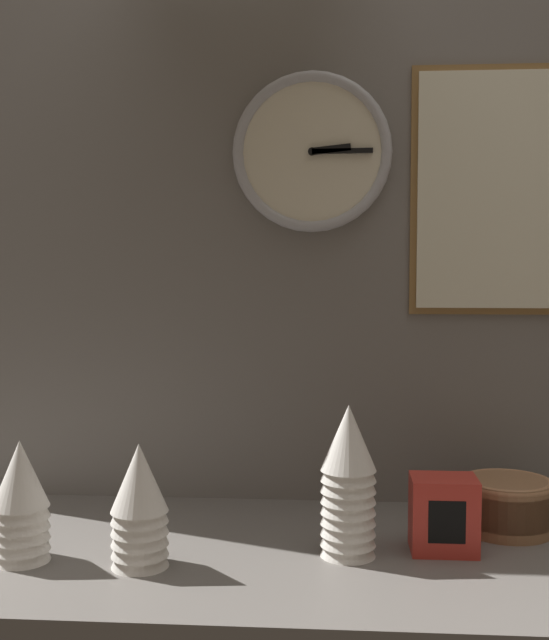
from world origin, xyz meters
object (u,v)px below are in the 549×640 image
(cup_stack_center_left, at_px, (139,505))
(cup_stack_center_right, at_px, (348,481))
(bowl_stack_right, at_px, (507,503))
(wall_clock, at_px, (312,152))
(menu_board, at_px, (522,190))
(napkin_dispenser, at_px, (443,514))
(cup_stack_left, at_px, (21,501))

(cup_stack_center_left, bearing_deg, cup_stack_center_right, 12.19)
(cup_stack_center_left, distance_m, bowl_stack_right, 0.60)
(wall_clock, relative_size, menu_board, 0.65)
(cup_stack_center_left, bearing_deg, bowl_stack_right, 19.16)
(cup_stack_center_left, xyz_separation_m, bowl_stack_right, (0.57, 0.20, -0.04))
(bowl_stack_right, xyz_separation_m, napkin_dispenser, (-0.12, -0.10, 0.01))
(menu_board, distance_m, napkin_dispenser, 0.59)
(menu_board, bearing_deg, bowl_stack_right, -107.71)
(cup_stack_left, bearing_deg, napkin_dispenser, 8.15)
(wall_clock, bearing_deg, cup_stack_left, -142.64)
(cup_stack_left, xyz_separation_m, cup_stack_center_right, (0.49, 0.06, 0.02))
(cup_stack_center_right, distance_m, napkin_dispenser, 0.16)
(bowl_stack_right, xyz_separation_m, wall_clock, (-0.33, 0.13, 0.60))
(cup_stack_center_right, distance_m, wall_clock, 0.59)
(napkin_dispenser, bearing_deg, cup_stack_left, -171.85)
(napkin_dispenser, bearing_deg, cup_stack_center_left, -167.61)
(cup_stack_left, bearing_deg, menu_board, 22.60)
(cup_stack_center_right, relative_size, wall_clock, 0.81)
(cup_stack_left, relative_size, wall_clock, 0.63)
(bowl_stack_right, height_order, menu_board, menu_board)
(cup_stack_center_left, bearing_deg, napkin_dispenser, 12.39)
(wall_clock, height_order, napkin_dispenser, wall_clock)
(cup_stack_left, distance_m, cup_stack_center_right, 0.49)
(wall_clock, xyz_separation_m, napkin_dispenser, (0.21, -0.23, -0.59))
(cup_stack_left, height_order, menu_board, menu_board)
(cup_stack_left, height_order, napkin_dispenser, cup_stack_left)
(cup_stack_center_right, bearing_deg, cup_stack_left, -173.28)
(wall_clock, bearing_deg, menu_board, 1.37)
(cup_stack_center_left, xyz_separation_m, napkin_dispenser, (0.45, 0.10, -0.03))
(cup_stack_center_left, xyz_separation_m, wall_clock, (0.24, 0.33, 0.55))
(cup_stack_center_right, xyz_separation_m, bowl_stack_right, (0.26, 0.13, -0.07))
(cup_stack_center_left, distance_m, cup_stack_left, 0.18)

